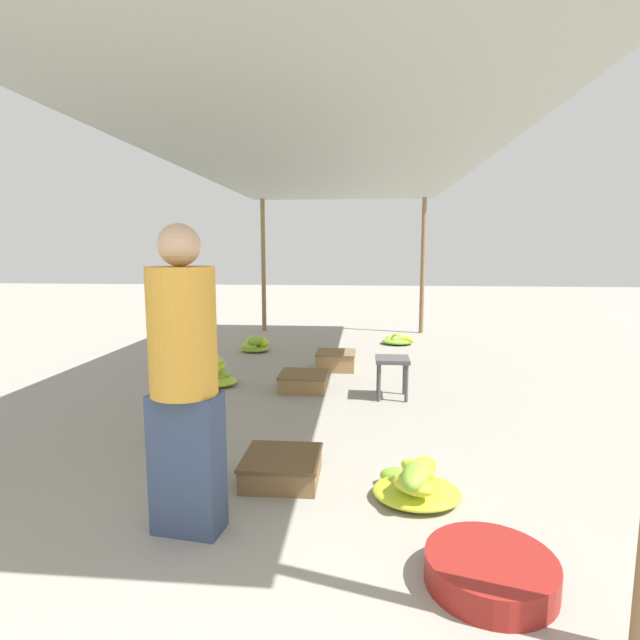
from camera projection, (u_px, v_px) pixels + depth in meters
The scene contains 14 objects.
canopy_post_back_left at pixel (263, 266), 9.26m from camera, with size 0.08×0.08×2.43m, color olive.
canopy_post_back_right at pixel (423, 266), 9.00m from camera, with size 0.08×0.08×2.43m, color olive.
canopy_tarp at pixel (327, 160), 5.30m from camera, with size 3.32×7.80×0.04m, color #9EA399.
vendor_foreground at pixel (184, 377), 2.59m from camera, with size 0.39×0.39×1.64m.
stool at pixel (392, 366), 5.09m from camera, with size 0.34×0.34×0.42m.
basin_black at pixel (490, 571), 2.26m from camera, with size 0.59×0.59×0.14m.
banana_pile_left_0 at pixel (214, 376), 5.59m from camera, with size 0.52×0.43×0.33m.
banana_pile_left_1 at pixel (173, 432), 3.97m from camera, with size 0.44×0.58×0.23m.
banana_pile_left_2 at pixel (256, 344), 7.44m from camera, with size 0.47×0.48×0.27m.
banana_pile_right_0 at pixel (398, 340), 8.09m from camera, with size 0.53×0.53×0.17m.
banana_pile_right_1 at pixel (416, 483), 3.04m from camera, with size 0.54×0.60×0.26m.
crate_near at pixel (282, 468), 3.29m from camera, with size 0.50×0.50×0.17m.
crate_mid at pixel (304, 381), 5.43m from camera, with size 0.51×0.51×0.18m.
crate_far at pixel (336, 360), 6.36m from camera, with size 0.49×0.49×0.23m.
Camera 1 is at (0.42, -1.47, 1.51)m, focal length 28.00 mm.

